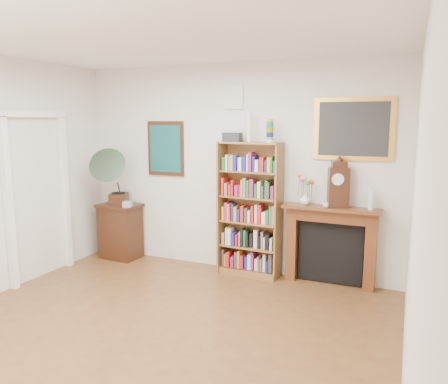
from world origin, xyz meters
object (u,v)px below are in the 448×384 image
object	(u,v)px
bookshelf	(250,202)
fireplace	(331,239)
flower_vase	(305,199)
cd_stack	(128,204)
bottle_right	(371,202)
side_cabinet	(120,231)
mantel_clock	(338,185)
bottle_left	(371,200)
teacup	(326,205)
gramophone	(112,173)

from	to	relation	value
bookshelf	fireplace	world-z (taller)	bookshelf
flower_vase	cd_stack	bearing A→B (deg)	-174.39
cd_stack	flower_vase	size ratio (longest dim) A/B	0.85
bookshelf	bottle_right	bearing A→B (deg)	5.39
side_cabinet	mantel_clock	xyz separation A→B (m)	(3.16, 0.09, 0.87)
cd_stack	bookshelf	bearing A→B (deg)	6.18
mantel_clock	bottle_right	world-z (taller)	mantel_clock
fireplace	bottle_left	bearing A→B (deg)	-3.76
bookshelf	teacup	world-z (taller)	bookshelf
bookshelf	flower_vase	xyz separation A→B (m)	(0.72, 0.05, 0.08)
side_cabinet	mantel_clock	distance (m)	3.28
bookshelf	bottle_right	size ratio (longest dim) A/B	10.24
teacup	cd_stack	bearing A→B (deg)	-176.78
bookshelf	bottle_right	distance (m)	1.52
bottle_left	bottle_right	world-z (taller)	bottle_left
bottle_right	bottle_left	bearing A→B (deg)	88.06
bookshelf	fireplace	distance (m)	1.13
fireplace	bottle_right	world-z (taller)	bottle_right
bookshelf	bottle_left	size ratio (longest dim) A/B	8.53
side_cabinet	gramophone	size ratio (longest dim) A/B	0.98
side_cabinet	bottle_left	bearing A→B (deg)	5.35
gramophone	teacup	world-z (taller)	gramophone
cd_stack	teacup	distance (m)	2.81
mantel_clock	bottle_left	world-z (taller)	mantel_clock
gramophone	teacup	xyz separation A→B (m)	(3.06, 0.15, -0.26)
gramophone	bottle_left	distance (m)	3.58
fireplace	gramophone	world-z (taller)	gramophone
fireplace	bottle_right	size ratio (longest dim) A/B	5.96
mantel_clock	teacup	size ratio (longest dim) A/B	6.77
side_cabinet	teacup	size ratio (longest dim) A/B	9.85
fireplace	cd_stack	distance (m)	2.87
bookshelf	cd_stack	distance (m)	1.81
gramophone	mantel_clock	world-z (taller)	gramophone
cd_stack	flower_vase	xyz separation A→B (m)	(2.51, 0.25, 0.21)
fireplace	cd_stack	world-z (taller)	fireplace
bottle_right	gramophone	bearing A→B (deg)	-176.60
mantel_clock	bottle_right	size ratio (longest dim) A/B	2.82
cd_stack	bottle_right	bearing A→B (deg)	3.83
cd_stack	mantel_clock	xyz separation A→B (m)	(2.92, 0.22, 0.42)
mantel_clock	side_cabinet	bearing A→B (deg)	159.29
bookshelf	side_cabinet	world-z (taller)	bookshelf
bookshelf	side_cabinet	xyz separation A→B (m)	(-2.03, -0.07, -0.58)
cd_stack	bottle_right	world-z (taller)	bottle_right
bookshelf	bottle_right	xyz separation A→B (m)	(1.51, 0.03, 0.11)
gramophone	mantel_clock	size ratio (longest dim) A/B	1.49
side_cabinet	gramophone	xyz separation A→B (m)	(-0.03, -0.11, 0.88)
gramophone	bookshelf	bearing A→B (deg)	-19.29
cd_stack	bottle_left	world-z (taller)	bottle_left
side_cabinet	cd_stack	size ratio (longest dim) A/B	6.84
teacup	bottle_left	xyz separation A→B (m)	(0.51, 0.08, 0.09)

